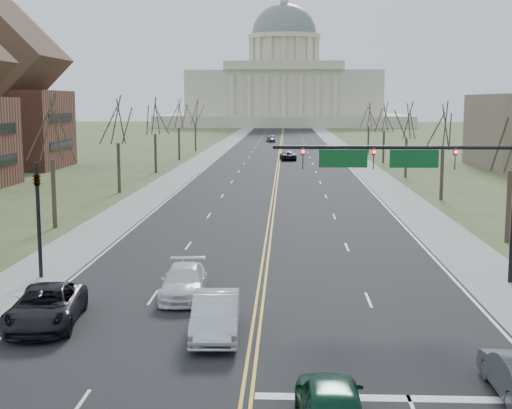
# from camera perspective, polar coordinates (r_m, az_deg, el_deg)

# --- Properties ---
(ground) EXTENTS (600.00, 600.00, 0.00)m
(ground) POSITION_cam_1_polar(r_m,az_deg,el_deg) (23.81, -0.61, -14.13)
(ground) COLOR #47552A
(ground) RESTS_ON ground
(road) EXTENTS (20.00, 380.00, 0.01)m
(road) POSITION_cam_1_polar(r_m,az_deg,el_deg) (132.30, 1.95, 4.33)
(road) COLOR black
(road) RESTS_ON ground
(cross_road) EXTENTS (120.00, 14.00, 0.01)m
(cross_road) POSITION_cam_1_polar(r_m,az_deg,el_deg) (29.44, 0.03, -9.67)
(cross_road) COLOR black
(cross_road) RESTS_ON ground
(sidewalk_left) EXTENTS (4.00, 380.00, 0.03)m
(sidewalk_left) POSITION_cam_1_polar(r_m,az_deg,el_deg) (132.95, -3.24, 4.35)
(sidewalk_left) COLOR gray
(sidewalk_left) RESTS_ON ground
(sidewalk_right) EXTENTS (4.00, 380.00, 0.03)m
(sidewalk_right) POSITION_cam_1_polar(r_m,az_deg,el_deg) (132.73, 7.15, 4.29)
(sidewalk_right) COLOR gray
(sidewalk_right) RESTS_ON ground
(center_line) EXTENTS (0.42, 380.00, 0.01)m
(center_line) POSITION_cam_1_polar(r_m,az_deg,el_deg) (132.30, 1.95, 4.34)
(center_line) COLOR gold
(center_line) RESTS_ON road
(edge_line_left) EXTENTS (0.15, 380.00, 0.01)m
(edge_line_left) POSITION_cam_1_polar(r_m,az_deg,el_deg) (132.75, -2.29, 4.35)
(edge_line_left) COLOR silver
(edge_line_left) RESTS_ON road
(edge_line_right) EXTENTS (0.15, 380.00, 0.01)m
(edge_line_right) POSITION_cam_1_polar(r_m,az_deg,el_deg) (132.57, 6.20, 4.30)
(edge_line_right) COLOR silver
(edge_line_right) RESTS_ON road
(stop_bar) EXTENTS (9.50, 0.50, 0.01)m
(stop_bar) POSITION_cam_1_polar(r_m,az_deg,el_deg) (23.17, 12.14, -14.93)
(stop_bar) COLOR silver
(stop_bar) RESTS_ON road
(capitol) EXTENTS (90.00, 60.00, 50.00)m
(capitol) POSITION_cam_1_polar(r_m,az_deg,el_deg) (271.94, 2.25, 9.34)
(capitol) COLOR beige
(capitol) RESTS_ON ground
(signal_mast) EXTENTS (12.12, 0.44, 7.20)m
(signal_mast) POSITION_cam_1_polar(r_m,az_deg,el_deg) (36.18, 12.43, 2.83)
(signal_mast) COLOR black
(signal_mast) RESTS_ON ground
(signal_left) EXTENTS (0.32, 0.36, 6.00)m
(signal_left) POSITION_cam_1_polar(r_m,az_deg,el_deg) (38.06, -17.04, -0.19)
(signal_left) COLOR black
(signal_left) RESTS_ON ground
(tree_r_0) EXTENTS (3.74, 3.74, 8.50)m
(tree_r_0) POSITION_cam_1_polar(r_m,az_deg,el_deg) (48.22, 19.80, 4.78)
(tree_r_0) COLOR #332A1E
(tree_r_0) RESTS_ON ground
(tree_l_0) EXTENTS (3.96, 3.96, 9.00)m
(tree_l_0) POSITION_cam_1_polar(r_m,az_deg,el_deg) (52.74, -16.07, 5.63)
(tree_l_0) COLOR #332A1E
(tree_l_0) RESTS_ON ground
(tree_r_1) EXTENTS (3.74, 3.74, 8.50)m
(tree_r_1) POSITION_cam_1_polar(r_m,az_deg,el_deg) (67.56, 14.77, 5.86)
(tree_r_1) COLOR #332A1E
(tree_r_1) RESTS_ON ground
(tree_l_1) EXTENTS (3.96, 3.96, 9.00)m
(tree_l_1) POSITION_cam_1_polar(r_m,az_deg,el_deg) (71.98, -11.01, 6.42)
(tree_l_1) COLOR #332A1E
(tree_l_1) RESTS_ON ground
(tree_r_2) EXTENTS (3.74, 3.74, 8.50)m
(tree_r_2) POSITION_cam_1_polar(r_m,az_deg,el_deg) (87.20, 11.99, 6.43)
(tree_r_2) COLOR #332A1E
(tree_r_2) RESTS_ON ground
(tree_l_2) EXTENTS (3.96, 3.96, 9.00)m
(tree_l_2) POSITION_cam_1_polar(r_m,az_deg,el_deg) (91.54, -8.10, 6.85)
(tree_l_2) COLOR #332A1E
(tree_l_2) RESTS_ON ground
(tree_r_3) EXTENTS (3.74, 3.74, 8.50)m
(tree_r_3) POSITION_cam_1_polar(r_m,az_deg,el_deg) (106.97, 10.23, 6.79)
(tree_r_3) COLOR #332A1E
(tree_r_3) RESTS_ON ground
(tree_l_3) EXTENTS (3.96, 3.96, 9.00)m
(tree_l_3) POSITION_cam_1_polar(r_m,az_deg,el_deg) (111.26, -6.21, 7.12)
(tree_l_3) COLOR #332A1E
(tree_l_3) RESTS_ON ground
(tree_r_4) EXTENTS (3.74, 3.74, 8.50)m
(tree_r_4) POSITION_cam_1_polar(r_m,az_deg,el_deg) (126.82, 9.01, 7.03)
(tree_r_4) COLOR #332A1E
(tree_r_4) RESTS_ON ground
(tree_l_4) EXTENTS (3.96, 3.96, 9.00)m
(tree_l_4) POSITION_cam_1_polar(r_m,az_deg,el_deg) (131.07, -4.89, 7.30)
(tree_l_4) COLOR #332A1E
(tree_l_4) RESTS_ON ground
(car_nb_inner_lead) EXTENTS (2.02, 4.76, 1.60)m
(car_nb_inner_lead) POSITION_cam_1_polar(r_m,az_deg,el_deg) (20.49, 6.03, -15.54)
(car_nb_inner_lead) COLOR #0C3823
(car_nb_inner_lead) RESTS_ON road
(car_sb_inner_lead) EXTENTS (2.00, 5.12, 1.66)m
(car_sb_inner_lead) POSITION_cam_1_polar(r_m,az_deg,el_deg) (28.00, -3.23, -8.83)
(car_sb_inner_lead) COLOR #B4B7BD
(car_sb_inner_lead) RESTS_ON road
(car_sb_outer_lead) EXTENTS (3.22, 5.92, 1.57)m
(car_sb_outer_lead) POSITION_cam_1_polar(r_m,az_deg,el_deg) (30.51, -16.46, -7.81)
(car_sb_outer_lead) COLOR black
(car_sb_outer_lead) RESTS_ON road
(car_sb_inner_second) EXTENTS (2.31, 5.10, 1.45)m
(car_sb_inner_second) POSITION_cam_1_polar(r_m,az_deg,el_deg) (33.53, -5.78, -6.17)
(car_sb_inner_second) COLOR white
(car_sb_inner_second) RESTS_ON road
(car_far_nb) EXTENTS (2.75, 5.19, 1.39)m
(car_far_nb) POSITION_cam_1_polar(r_m,az_deg,el_deg) (110.79, 2.57, 3.93)
(car_far_nb) COLOR black
(car_far_nb) RESTS_ON road
(car_far_sb) EXTENTS (2.32, 4.62, 1.51)m
(car_far_sb) POSITION_cam_1_polar(r_m,az_deg,el_deg) (159.63, 1.19, 5.28)
(car_far_sb) COLOR #4F5257
(car_far_sb) RESTS_ON road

